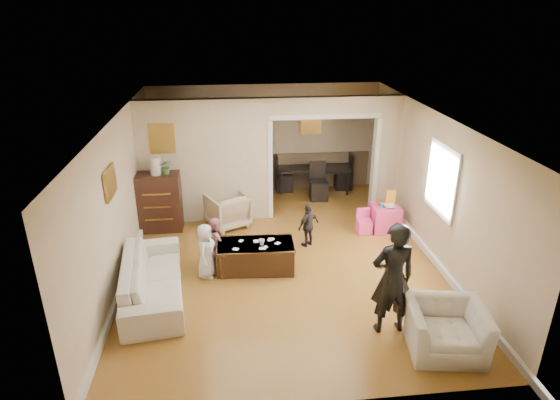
{
  "coord_description": "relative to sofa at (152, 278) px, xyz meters",
  "views": [
    {
      "loc": [
        -0.85,
        -7.59,
        4.34
      ],
      "look_at": [
        0.0,
        0.2,
        1.05
      ],
      "focal_mm": 30.17,
      "sensor_mm": 36.0,
      "label": 1
    }
  ],
  "objects": [
    {
      "name": "play_bowl",
      "position": [
        4.45,
        1.81,
        0.23
      ],
      "size": [
        0.24,
        0.24,
        0.06
      ],
      "primitive_type": "imported",
      "rotation": [
        0.0,
        0.0,
        0.0
      ],
      "color": "silver",
      "rests_on": "play_table"
    },
    {
      "name": "child_kneel_b",
      "position": [
        0.98,
        0.97,
        0.11
      ],
      "size": [
        0.43,
        0.5,
        0.87
      ],
      "primitive_type": "imported",
      "rotation": [
        0.0,
        0.0,
        1.84
      ],
      "color": "#D1828D",
      "rests_on": "ground"
    },
    {
      "name": "dresser",
      "position": [
        -0.17,
        2.47,
        0.27
      ],
      "size": [
        0.87,
        0.49,
        1.2
      ],
      "primitive_type": "cube",
      "color": "black",
      "rests_on": "ground"
    },
    {
      "name": "sofa",
      "position": [
        0.0,
        0.0,
        0.0
      ],
      "size": [
        1.14,
        2.35,
        0.66
      ],
      "primitive_type": "imported",
      "rotation": [
        0.0,
        0.0,
        1.69
      ],
      "color": "beige",
      "rests_on": "ground"
    },
    {
      "name": "armchair_back",
      "position": [
        1.2,
        2.48,
        0.02
      ],
      "size": [
        1.03,
        1.04,
        0.71
      ],
      "primitive_type": "imported",
      "rotation": [
        0.0,
        0.0,
        3.62
      ],
      "color": "#C7B18A",
      "rests_on": "ground"
    },
    {
      "name": "coffee_cup",
      "position": [
        1.78,
        0.62,
        0.21
      ],
      "size": [
        0.11,
        0.11,
        0.1
      ],
      "primitive_type": "imported",
      "rotation": [
        0.0,
        0.0,
        -0.08
      ],
      "color": "silver",
      "rests_on": "coffee_table"
    },
    {
      "name": "cyan_cup",
      "position": [
        4.3,
        1.88,
        0.24
      ],
      "size": [
        0.08,
        0.08,
        0.08
      ],
      "primitive_type": "cylinder",
      "color": "teal",
      "rests_on": "play_table"
    },
    {
      "name": "armchair_front",
      "position": [
        4.07,
        -1.7,
        -0.0
      ],
      "size": [
        1.13,
        1.03,
        0.66
      ],
      "primitive_type": "imported",
      "rotation": [
        0.0,
        0.0,
        -0.15
      ],
      "color": "beige",
      "rests_on": "ground"
    },
    {
      "name": "potted_plant",
      "position": [
        0.03,
        2.47,
        1.02
      ],
      "size": [
        0.27,
        0.23,
        0.3
      ],
      "primitive_type": "imported",
      "color": "#467333",
      "rests_on": "dresser"
    },
    {
      "name": "partition_right",
      "position": [
        4.64,
        2.85,
        0.97
      ],
      "size": [
        0.55,
        0.18,
        2.6
      ],
      "primitive_type": "cube",
      "color": "beige",
      "rests_on": "ground"
    },
    {
      "name": "adult_person",
      "position": [
        3.45,
        -1.21,
        0.52
      ],
      "size": [
        0.64,
        0.44,
        1.69
      ],
      "primitive_type": "imported",
      "rotation": [
        0.0,
        0.0,
        3.2
      ],
      "color": "black",
      "rests_on": "ground"
    },
    {
      "name": "cereal_box",
      "position": [
        4.52,
        2.03,
        0.35
      ],
      "size": [
        0.2,
        0.07,
        0.3
      ],
      "primitive_type": "cube",
      "rotation": [
        0.0,
        0.0,
        0.0
      ],
      "color": "yellow",
      "rests_on": "play_table"
    },
    {
      "name": "child_kneel_a",
      "position": [
        0.83,
        0.52,
        0.15
      ],
      "size": [
        0.42,
        0.53,
        0.97
      ],
      "primitive_type": "imported",
      "rotation": [
        0.0,
        0.0,
        1.32
      ],
      "color": "silver",
      "rests_on": "ground"
    },
    {
      "name": "window_pane",
      "position": [
        4.89,
        0.65,
        1.22
      ],
      "size": [
        0.03,
        0.95,
        1.1
      ],
      "primitive_type": "cube",
      "color": "white",
      "rests_on": "ground"
    },
    {
      "name": "floor",
      "position": [
        2.16,
        1.05,
        -0.33
      ],
      "size": [
        7.0,
        7.0,
        0.0
      ],
      "primitive_type": "plane",
      "color": "#AC722C",
      "rests_on": "ground"
    },
    {
      "name": "dining_table",
      "position": [
        3.35,
        4.34,
        -0.02
      ],
      "size": [
        1.88,
        1.2,
        0.63
      ],
      "primitive_type": "imported",
      "rotation": [
        0.0,
        0.0,
        -0.12
      ],
      "color": "black",
      "rests_on": "ground"
    },
    {
      "name": "coffee_table",
      "position": [
        1.68,
        0.67,
        -0.08
      ],
      "size": [
        1.37,
        0.76,
        0.49
      ],
      "primitive_type": "cube",
      "rotation": [
        0.0,
        0.0,
        -0.08
      ],
      "color": "#3B2512",
      "rests_on": "ground"
    },
    {
      "name": "partition_left",
      "position": [
        0.79,
        2.85,
        0.97
      ],
      "size": [
        2.75,
        0.18,
        2.6
      ],
      "primitive_type": "cube",
      "color": "beige",
      "rests_on": "ground"
    },
    {
      "name": "toy_block",
      "position": [
        4.28,
        2.05,
        0.23
      ],
      "size": [
        0.1,
        0.08,
        0.05
      ],
      "primitive_type": "cube",
      "rotation": [
        0.0,
        0.0,
        0.35
      ],
      "color": "#B83317",
      "rests_on": "play_table"
    },
    {
      "name": "framed_art_sofa_wall",
      "position": [
        -0.55,
        0.45,
        1.47
      ],
      "size": [
        0.03,
        0.55,
        0.4
      ],
      "primitive_type": "cube",
      "color": "brown"
    },
    {
      "name": "partition_header",
      "position": [
        3.26,
        2.85,
        2.09
      ],
      "size": [
        2.22,
        0.18,
        0.35
      ],
      "primitive_type": "cube",
      "color": "beige",
      "rests_on": "partition_right"
    },
    {
      "name": "play_table",
      "position": [
        4.4,
        1.93,
        -0.06
      ],
      "size": [
        0.56,
        0.56,
        0.53
      ],
      "primitive_type": "cube",
      "rotation": [
        0.0,
        0.0,
        0.0
      ],
      "color": "#DD3A78",
      "rests_on": "ground"
    },
    {
      "name": "framed_art_partition",
      "position": [
        -0.04,
        2.75,
        1.52
      ],
      "size": [
        0.45,
        0.03,
        0.55
      ],
      "primitive_type": "cube",
      "color": "brown",
      "rests_on": "partition_left"
    },
    {
      "name": "framed_art_alcove",
      "position": [
        3.26,
        4.49,
        1.37
      ],
      "size": [
        0.45,
        0.03,
        0.55
      ],
      "primitive_type": "cube",
      "color": "brown"
    },
    {
      "name": "child_toddler",
      "position": [
        2.73,
        1.42,
        0.1
      ],
      "size": [
        0.53,
        0.46,
        0.86
      ],
      "primitive_type": "imported",
      "rotation": [
        0.0,
        0.0,
        -2.52
      ],
      "color": "black",
      "rests_on": "ground"
    },
    {
      "name": "table_lamp",
      "position": [
        -0.17,
        2.47,
        1.05
      ],
      "size": [
        0.22,
        0.22,
        0.36
      ],
      "primitive_type": "cylinder",
      "color": "beige",
      "rests_on": "dresser"
    },
    {
      "name": "craft_papers",
      "position": [
        1.74,
        0.66,
        0.17
      ],
      "size": [
        0.85,
        0.43,
        0.0
      ],
      "color": "white",
      "rests_on": "coffee_table"
    }
  ]
}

